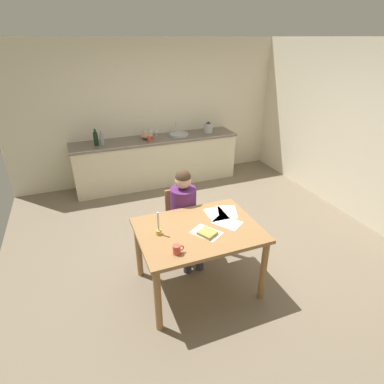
{
  "coord_description": "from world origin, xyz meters",
  "views": [
    {
      "loc": [
        -1.4,
        -3.21,
        2.6
      ],
      "look_at": [
        -0.14,
        0.01,
        0.85
      ],
      "focal_mm": 28.82,
      "sensor_mm": 36.0,
      "label": 1
    }
  ],
  "objects_px": {
    "wine_glass_near_sink": "(156,130)",
    "wine_glass_by_kettle": "(151,131)",
    "book_magazine": "(207,233)",
    "chair_at_table": "(182,219)",
    "stovetop_kettle": "(208,128)",
    "candlestick": "(159,228)",
    "sink_unit": "(179,134)",
    "wine_glass_back_left": "(145,131)",
    "person_seated": "(185,211)",
    "teacup_on_counter": "(149,139)",
    "dining_table": "(198,237)",
    "bottle_vinegar": "(102,139)",
    "coffee_mug": "(177,249)",
    "bottle_oil": "(96,139)",
    "mixing_bowl": "(147,136)"
  },
  "relations": [
    {
      "from": "teacup_on_counter",
      "to": "coffee_mug",
      "type": "bearing_deg",
      "value": -99.77
    },
    {
      "from": "teacup_on_counter",
      "to": "bottle_oil",
      "type": "bearing_deg",
      "value": 172.89
    },
    {
      "from": "person_seated",
      "to": "bottle_vinegar",
      "type": "relative_size",
      "value": 4.65
    },
    {
      "from": "stovetop_kettle",
      "to": "wine_glass_back_left",
      "type": "xyz_separation_m",
      "value": [
        -1.23,
        0.15,
        0.01
      ]
    },
    {
      "from": "book_magazine",
      "to": "mixing_bowl",
      "type": "relative_size",
      "value": 0.73
    },
    {
      "from": "person_seated",
      "to": "wine_glass_by_kettle",
      "type": "xyz_separation_m",
      "value": [
        0.24,
        2.51,
        0.33
      ]
    },
    {
      "from": "candlestick",
      "to": "teacup_on_counter",
      "type": "xyz_separation_m",
      "value": [
        0.61,
        2.73,
        0.1
      ]
    },
    {
      "from": "bottle_oil",
      "to": "wine_glass_back_left",
      "type": "bearing_deg",
      "value": 11.45
    },
    {
      "from": "dining_table",
      "to": "bottle_vinegar",
      "type": "height_order",
      "value": "bottle_vinegar"
    },
    {
      "from": "bottle_oil",
      "to": "mixing_bowl",
      "type": "distance_m",
      "value": 0.92
    },
    {
      "from": "book_magazine",
      "to": "wine_glass_near_sink",
      "type": "xyz_separation_m",
      "value": [
        0.36,
        3.22,
        0.21
      ]
    },
    {
      "from": "chair_at_table",
      "to": "candlestick",
      "type": "relative_size",
      "value": 3.31
    },
    {
      "from": "wine_glass_by_kettle",
      "to": "stovetop_kettle",
      "type": "bearing_deg",
      "value": -7.66
    },
    {
      "from": "wine_glass_by_kettle",
      "to": "person_seated",
      "type": "bearing_deg",
      "value": -95.46
    },
    {
      "from": "bottle_vinegar",
      "to": "mixing_bowl",
      "type": "relative_size",
      "value": 1.11
    },
    {
      "from": "coffee_mug",
      "to": "bottle_oil",
      "type": "bearing_deg",
      "value": 96.83
    },
    {
      "from": "person_seated",
      "to": "wine_glass_near_sink",
      "type": "bearing_deg",
      "value": 82.18
    },
    {
      "from": "person_seated",
      "to": "wine_glass_near_sink",
      "type": "xyz_separation_m",
      "value": [
        0.35,
        2.51,
        0.33
      ]
    },
    {
      "from": "coffee_mug",
      "to": "bottle_oil",
      "type": "xyz_separation_m",
      "value": [
        -0.38,
        3.21,
        0.2
      ]
    },
    {
      "from": "candlestick",
      "to": "wine_glass_by_kettle",
      "type": "xyz_separation_m",
      "value": [
        0.72,
        3.03,
        0.16
      ]
    },
    {
      "from": "teacup_on_counter",
      "to": "bottle_vinegar",
      "type": "bearing_deg",
      "value": 174.8
    },
    {
      "from": "person_seated",
      "to": "coffee_mug",
      "type": "bearing_deg",
      "value": -114.58
    },
    {
      "from": "chair_at_table",
      "to": "sink_unit",
      "type": "bearing_deg",
      "value": 71.57
    },
    {
      "from": "teacup_on_counter",
      "to": "person_seated",
      "type": "bearing_deg",
      "value": -93.36
    },
    {
      "from": "coffee_mug",
      "to": "wine_glass_by_kettle",
      "type": "height_order",
      "value": "wine_glass_by_kettle"
    },
    {
      "from": "candlestick",
      "to": "bottle_vinegar",
      "type": "bearing_deg",
      "value": 94.44
    },
    {
      "from": "wine_glass_near_sink",
      "to": "wine_glass_by_kettle",
      "type": "bearing_deg",
      "value": 180.0
    },
    {
      "from": "book_magazine",
      "to": "sink_unit",
      "type": "relative_size",
      "value": 0.47
    },
    {
      "from": "stovetop_kettle",
      "to": "teacup_on_counter",
      "type": "height_order",
      "value": "stovetop_kettle"
    },
    {
      "from": "book_magazine",
      "to": "stovetop_kettle",
      "type": "distance_m",
      "value": 3.36
    },
    {
      "from": "dining_table",
      "to": "wine_glass_by_kettle",
      "type": "height_order",
      "value": "wine_glass_by_kettle"
    },
    {
      "from": "bottle_vinegar",
      "to": "wine_glass_back_left",
      "type": "xyz_separation_m",
      "value": [
        0.82,
        0.23,
        -0.0
      ]
    },
    {
      "from": "chair_at_table",
      "to": "stovetop_kettle",
      "type": "bearing_deg",
      "value": 58.61
    },
    {
      "from": "chair_at_table",
      "to": "stovetop_kettle",
      "type": "xyz_separation_m",
      "value": [
        1.35,
        2.21,
        0.52
      ]
    },
    {
      "from": "chair_at_table",
      "to": "bottle_oil",
      "type": "height_order",
      "value": "bottle_oil"
    },
    {
      "from": "dining_table",
      "to": "sink_unit",
      "type": "distance_m",
      "value": 3.05
    },
    {
      "from": "chair_at_table",
      "to": "candlestick",
      "type": "xyz_separation_m",
      "value": [
        -0.48,
        -0.66,
        0.38
      ]
    },
    {
      "from": "wine_glass_back_left",
      "to": "coffee_mug",
      "type": "bearing_deg",
      "value": -98.93
    },
    {
      "from": "teacup_on_counter",
      "to": "wine_glass_back_left",
      "type": "bearing_deg",
      "value": 90.0
    },
    {
      "from": "person_seated",
      "to": "bottle_oil",
      "type": "distance_m",
      "value": 2.48
    },
    {
      "from": "candlestick",
      "to": "stovetop_kettle",
      "type": "distance_m",
      "value": 3.41
    },
    {
      "from": "coffee_mug",
      "to": "sink_unit",
      "type": "height_order",
      "value": "sink_unit"
    },
    {
      "from": "dining_table",
      "to": "book_magazine",
      "type": "height_order",
      "value": "book_magazine"
    },
    {
      "from": "book_magazine",
      "to": "teacup_on_counter",
      "type": "bearing_deg",
      "value": 59.25
    },
    {
      "from": "dining_table",
      "to": "wine_glass_near_sink",
      "type": "relative_size",
      "value": 8.33
    },
    {
      "from": "mixing_bowl",
      "to": "chair_at_table",
      "type": "bearing_deg",
      "value": -93.22
    },
    {
      "from": "dining_table",
      "to": "book_magazine",
      "type": "relative_size",
      "value": 7.64
    },
    {
      "from": "dining_table",
      "to": "mixing_bowl",
      "type": "relative_size",
      "value": 5.57
    },
    {
      "from": "person_seated",
      "to": "wine_glass_by_kettle",
      "type": "height_order",
      "value": "person_seated"
    },
    {
      "from": "dining_table",
      "to": "wine_glass_back_left",
      "type": "bearing_deg",
      "value": 86.5
    }
  ]
}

